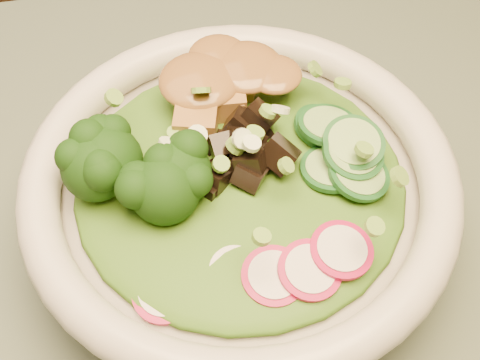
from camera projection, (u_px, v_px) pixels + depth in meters
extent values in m
cylinder|color=black|center=(467.00, 193.00, 0.96)|extent=(0.06, 0.06, 0.72)
cylinder|color=beige|center=(240.00, 210.00, 0.45)|extent=(0.25, 0.25, 0.05)
torus|color=beige|center=(240.00, 179.00, 0.42)|extent=(0.28, 0.28, 0.03)
ellipsoid|color=#285612|center=(240.00, 179.00, 0.42)|extent=(0.21, 0.21, 0.02)
ellipsoid|color=brown|center=(221.00, 77.00, 0.44)|extent=(0.07, 0.06, 0.02)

